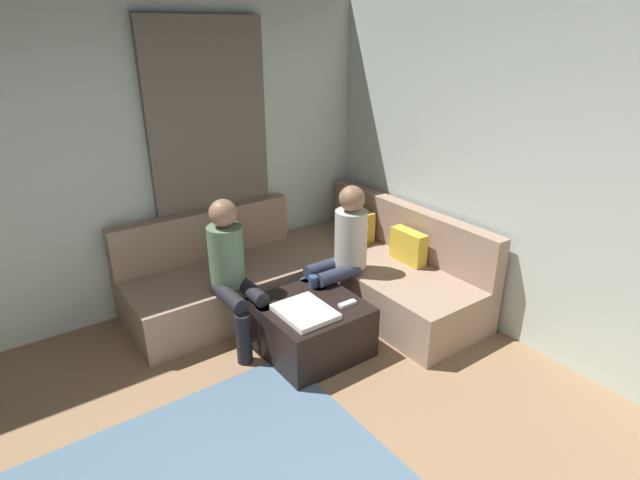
{
  "coord_description": "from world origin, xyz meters",
  "views": [
    {
      "loc": [
        1.36,
        -0.52,
        2.41
      ],
      "look_at": [
        -1.63,
        1.63,
        0.85
      ],
      "focal_mm": 28.43,
      "sensor_mm": 36.0,
      "label": 1
    }
  ],
  "objects_px": {
    "sectional_couch": "(313,275)",
    "game_remote": "(347,304)",
    "ottoman": "(311,327)",
    "person_on_couch_back": "(342,249)",
    "person_on_couch_side": "(233,269)",
    "coffee_mug": "(313,281)"
  },
  "relations": [
    {
      "from": "person_on_couch_side",
      "to": "ottoman",
      "type": "bearing_deg",
      "value": 131.63
    },
    {
      "from": "game_remote",
      "to": "person_on_couch_side",
      "type": "height_order",
      "value": "person_on_couch_side"
    },
    {
      "from": "sectional_couch",
      "to": "person_on_couch_side",
      "type": "relative_size",
      "value": 2.12
    },
    {
      "from": "ottoman",
      "to": "game_remote",
      "type": "relative_size",
      "value": 5.07
    },
    {
      "from": "person_on_couch_back",
      "to": "person_on_couch_side",
      "type": "bearing_deg",
      "value": 77.83
    },
    {
      "from": "sectional_couch",
      "to": "coffee_mug",
      "type": "distance_m",
      "value": 0.52
    },
    {
      "from": "sectional_couch",
      "to": "game_remote",
      "type": "distance_m",
      "value": 0.85
    },
    {
      "from": "coffee_mug",
      "to": "person_on_couch_back",
      "type": "bearing_deg",
      "value": 98.47
    },
    {
      "from": "ottoman",
      "to": "person_on_couch_back",
      "type": "height_order",
      "value": "person_on_couch_back"
    },
    {
      "from": "coffee_mug",
      "to": "ottoman",
      "type": "bearing_deg",
      "value": -39.29
    },
    {
      "from": "sectional_couch",
      "to": "person_on_couch_back",
      "type": "bearing_deg",
      "value": 8.99
    },
    {
      "from": "sectional_couch",
      "to": "game_remote",
      "type": "height_order",
      "value": "sectional_couch"
    },
    {
      "from": "sectional_couch",
      "to": "coffee_mug",
      "type": "relative_size",
      "value": 26.84
    },
    {
      "from": "ottoman",
      "to": "coffee_mug",
      "type": "bearing_deg",
      "value": 140.71
    },
    {
      "from": "sectional_couch",
      "to": "game_remote",
      "type": "xyz_separation_m",
      "value": [
        0.8,
        -0.24,
        0.15
      ]
    },
    {
      "from": "ottoman",
      "to": "person_on_couch_back",
      "type": "xyz_separation_m",
      "value": [
        -0.27,
        0.51,
        0.45
      ]
    },
    {
      "from": "sectional_couch",
      "to": "game_remote",
      "type": "bearing_deg",
      "value": -16.53
    },
    {
      "from": "ottoman",
      "to": "person_on_couch_back",
      "type": "relative_size",
      "value": 0.63
    },
    {
      "from": "sectional_couch",
      "to": "ottoman",
      "type": "bearing_deg",
      "value": -36.48
    },
    {
      "from": "ottoman",
      "to": "person_on_couch_side",
      "type": "bearing_deg",
      "value": -138.37
    },
    {
      "from": "game_remote",
      "to": "person_on_couch_side",
      "type": "bearing_deg",
      "value": -135.55
    },
    {
      "from": "sectional_couch",
      "to": "ottoman",
      "type": "height_order",
      "value": "sectional_couch"
    }
  ]
}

